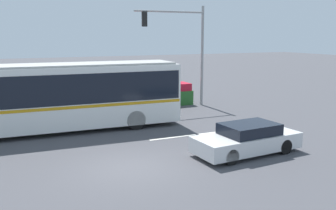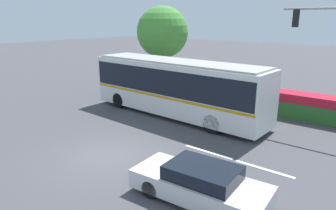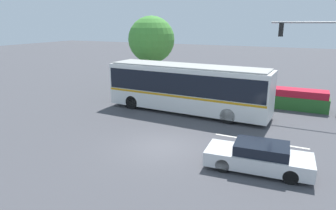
{
  "view_description": "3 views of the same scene",
  "coord_description": "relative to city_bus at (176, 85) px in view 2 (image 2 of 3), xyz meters",
  "views": [
    {
      "loc": [
        -4.1,
        -12.38,
        4.79
      ],
      "look_at": [
        3.89,
        5.09,
        1.14
      ],
      "focal_mm": 39.67,
      "sensor_mm": 36.0,
      "label": 1
    },
    {
      "loc": [
        9.51,
        -8.01,
        5.69
      ],
      "look_at": [
        0.32,
        3.7,
        1.52
      ],
      "focal_mm": 32.69,
      "sensor_mm": 36.0,
      "label": 2
    },
    {
      "loc": [
        6.47,
        -13.06,
        6.28
      ],
      "look_at": [
        -1.03,
        2.84,
        1.43
      ],
      "focal_mm": 32.33,
      "sensor_mm": 36.0,
      "label": 3
    }
  ],
  "objects": [
    {
      "name": "lane_stripe_near",
      "position": [
        6.98,
        -3.48,
        -1.92
      ],
      "size": [
        2.4,
        0.16,
        0.01
      ],
      "primitive_type": "cube",
      "color": "silver",
      "rests_on": "ground"
    },
    {
      "name": "flowering_hedge",
      "position": [
        4.12,
        4.27,
        -1.19
      ],
      "size": [
        10.31,
        1.48,
        1.48
      ],
      "color": "#286028",
      "rests_on": "ground"
    },
    {
      "name": "lane_stripe_mid",
      "position": [
        4.42,
        -3.45,
        -1.92
      ],
      "size": [
        2.4,
        0.16,
        0.01
      ],
      "primitive_type": "cube",
      "color": "silver",
      "rests_on": "ground"
    },
    {
      "name": "city_bus",
      "position": [
        0.0,
        0.0,
        0.0
      ],
      "size": [
        11.75,
        3.07,
        3.38
      ],
      "rotation": [
        0.0,
        0.0,
        3.1
      ],
      "color": "silver",
      "rests_on": "ground"
    },
    {
      "name": "sedan_foreground",
      "position": [
        6.13,
        -6.87,
        -1.32
      ],
      "size": [
        4.59,
        2.06,
        1.25
      ],
      "rotation": [
        0.0,
        0.0,
        3.21
      ],
      "color": "silver",
      "rests_on": "ground"
    },
    {
      "name": "ground_plane",
      "position": [
        1.23,
        -6.41,
        -1.92
      ],
      "size": [
        140.0,
        140.0,
        0.0
      ],
      "primitive_type": "plane",
      "color": "#444449"
    },
    {
      "name": "street_tree_left",
      "position": [
        -6.31,
        6.53,
        2.71
      ],
      "size": [
        4.43,
        4.43,
        6.85
      ],
      "color": "brown",
      "rests_on": "ground"
    }
  ]
}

